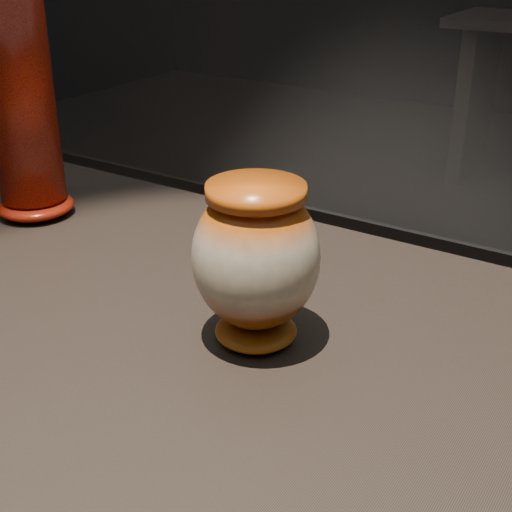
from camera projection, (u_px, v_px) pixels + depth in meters
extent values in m
cube|color=black|center=(150.00, 332.00, 0.94)|extent=(2.00, 0.80, 0.05)
ellipsoid|color=#78330A|center=(256.00, 330.00, 0.87)|extent=(0.10, 0.10, 0.03)
ellipsoid|color=beige|center=(256.00, 257.00, 0.83)|extent=(0.15, 0.15, 0.18)
cylinder|color=orange|center=(256.00, 191.00, 0.79)|extent=(0.12, 0.12, 0.02)
ellipsoid|color=red|center=(36.00, 205.00, 1.24)|extent=(0.17, 0.17, 0.04)
cylinder|color=red|center=(19.00, 90.00, 1.15)|extent=(0.14, 0.14, 0.37)
cube|color=black|center=(475.00, 101.00, 4.06)|extent=(0.08, 0.50, 0.85)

